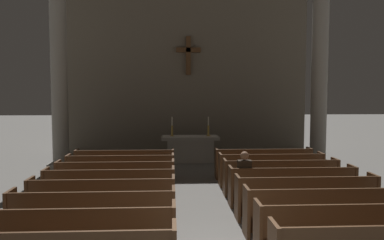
% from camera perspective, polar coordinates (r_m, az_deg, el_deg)
% --- Properties ---
extents(pew_left_row_2, '(3.02, 0.50, 0.95)m').
position_cam_1_polar(pew_left_row_2, '(6.66, -15.99, -15.74)').
color(pew_left_row_2, brown).
rests_on(pew_left_row_2, ground).
extents(pew_left_row_3, '(3.02, 0.50, 0.95)m').
position_cam_1_polar(pew_left_row_3, '(7.57, -14.27, -13.24)').
color(pew_left_row_3, brown).
rests_on(pew_left_row_3, ground).
extents(pew_left_row_4, '(3.02, 0.50, 0.95)m').
position_cam_1_polar(pew_left_row_4, '(8.50, -12.95, -11.27)').
color(pew_left_row_4, brown).
rests_on(pew_left_row_4, ground).
extents(pew_left_row_5, '(3.02, 0.50, 0.95)m').
position_cam_1_polar(pew_left_row_5, '(9.44, -11.90, -9.69)').
color(pew_left_row_5, brown).
rests_on(pew_left_row_5, ground).
extents(pew_left_row_6, '(3.02, 0.50, 0.95)m').
position_cam_1_polar(pew_left_row_6, '(10.39, -11.05, -8.40)').
color(pew_left_row_6, brown).
rests_on(pew_left_row_6, ground).
extents(pew_left_row_7, '(3.02, 0.50, 0.95)m').
position_cam_1_polar(pew_left_row_7, '(11.34, -10.35, -7.32)').
color(pew_left_row_7, brown).
rests_on(pew_left_row_7, ground).
extents(pew_left_row_8, '(3.02, 0.50, 0.95)m').
position_cam_1_polar(pew_left_row_8, '(12.30, -9.76, -6.40)').
color(pew_left_row_8, brown).
rests_on(pew_left_row_8, ground).
extents(pew_right_row_2, '(3.02, 0.50, 0.95)m').
position_cam_1_polar(pew_right_row_2, '(7.10, 21.76, -14.59)').
color(pew_right_row_2, brown).
rests_on(pew_right_row_2, ground).
extents(pew_right_row_3, '(3.02, 0.50, 0.95)m').
position_cam_1_polar(pew_right_row_3, '(7.97, 18.73, -12.45)').
color(pew_right_row_3, brown).
rests_on(pew_right_row_3, ground).
extents(pew_right_row_4, '(3.02, 0.50, 0.95)m').
position_cam_1_polar(pew_right_row_4, '(8.85, 16.33, -10.71)').
color(pew_right_row_4, brown).
rests_on(pew_right_row_4, ground).
extents(pew_right_row_5, '(3.02, 0.50, 0.95)m').
position_cam_1_polar(pew_right_row_5, '(9.76, 14.40, -9.27)').
color(pew_right_row_5, brown).
rests_on(pew_right_row_5, ground).
extents(pew_right_row_6, '(3.02, 0.50, 0.95)m').
position_cam_1_polar(pew_right_row_6, '(10.68, 12.81, -8.08)').
color(pew_right_row_6, brown).
rests_on(pew_right_row_6, ground).
extents(pew_right_row_7, '(3.02, 0.50, 0.95)m').
position_cam_1_polar(pew_right_row_7, '(11.61, 11.48, -7.07)').
color(pew_right_row_7, brown).
rests_on(pew_right_row_7, ground).
extents(pew_right_row_8, '(3.02, 0.50, 0.95)m').
position_cam_1_polar(pew_right_row_8, '(12.55, 10.35, -6.20)').
color(pew_right_row_8, brown).
rests_on(pew_right_row_8, ground).
extents(column_left_second, '(0.86, 0.86, 6.54)m').
position_cam_1_polar(column_left_second, '(14.49, -18.81, 5.78)').
color(column_left_second, '#9E998E').
rests_on(column_left_second, ground).
extents(column_right_second, '(0.86, 0.86, 6.54)m').
position_cam_1_polar(column_right_second, '(14.93, 18.10, 5.75)').
color(column_right_second, '#9E998E').
rests_on(column_right_second, ground).
extents(altar, '(2.20, 0.90, 1.01)m').
position_cam_1_polar(altar, '(15.12, -0.26, -4.15)').
color(altar, '#A8A399').
rests_on(altar, ground).
extents(candlestick_left, '(0.16, 0.16, 0.74)m').
position_cam_1_polar(candlestick_left, '(15.01, -2.93, -1.45)').
color(candlestick_left, '#B79338').
rests_on(candlestick_left, altar).
extents(candlestick_right, '(0.16, 0.16, 0.74)m').
position_cam_1_polar(candlestick_right, '(15.08, 2.40, -1.42)').
color(candlestick_right, '#B79338').
rests_on(candlestick_right, altar).
extents(apse_with_cross, '(10.19, 0.44, 7.70)m').
position_cam_1_polar(apse_with_cross, '(16.92, -0.57, 8.01)').
color(apse_with_cross, '#706656').
rests_on(apse_with_cross, ground).
extents(lone_worshipper, '(0.32, 0.43, 1.32)m').
position_cam_1_polar(lone_worshipper, '(9.47, 7.56, -8.26)').
color(lone_worshipper, '#26262B').
rests_on(lone_worshipper, ground).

